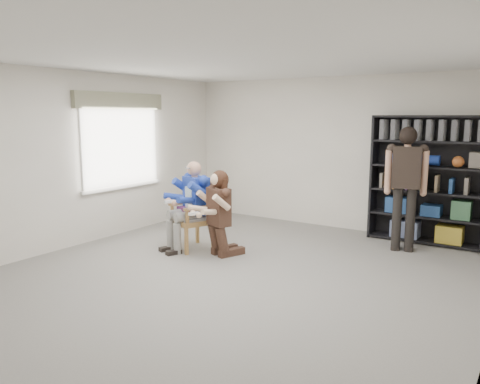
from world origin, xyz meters
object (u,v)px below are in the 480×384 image
Objects in this scene: kneeling_woman at (217,214)px; standing_man at (405,190)px; armchair at (192,215)px; seated_man at (192,205)px; bookshelf at (427,180)px.

standing_man is (2.24, 1.83, 0.31)m from kneeling_woman.
kneeling_woman is 0.67× the size of standing_man.
seated_man is at bearing 0.00° from armchair.
kneeling_woman is 2.91m from standing_man.
seated_man is 3.85m from bookshelf.
bookshelf is at bearing 67.86° from kneeling_woman.
standing_man is (2.82, 1.71, 0.42)m from armchair.
seated_man is at bearing -170.09° from kneeling_woman.
kneeling_woman is 0.61× the size of bookshelf.
bookshelf reaches higher than armchair.
armchair is 0.84× the size of kneeling_woman.
kneeling_woman is at bearing -154.63° from standing_man.
bookshelf reaches higher than seated_man.
armchair is 0.57× the size of standing_man.
standing_man reaches higher than armchair.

